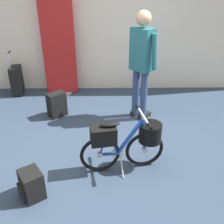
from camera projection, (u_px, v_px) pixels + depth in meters
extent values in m
plane|color=#2D3D51|center=(106.00, 161.00, 3.16)|extent=(6.81, 6.81, 0.00)
cube|color=silver|center=(106.00, 8.00, 4.61)|extent=(6.81, 0.10, 3.07)
cylinder|color=#B7B7BC|center=(63.00, 92.00, 5.04)|extent=(0.36, 0.36, 0.02)
cube|color=#A51E1E|center=(59.00, 46.00, 4.62)|extent=(0.60, 0.02, 1.80)
torus|color=black|center=(144.00, 150.00, 2.99)|extent=(0.46, 0.12, 0.46)
cylinder|color=#B7B7BC|center=(144.00, 150.00, 2.99)|extent=(0.07, 0.06, 0.06)
torus|color=black|center=(100.00, 155.00, 2.90)|extent=(0.46, 0.12, 0.46)
cylinder|color=#B7B7BC|center=(100.00, 155.00, 2.90)|extent=(0.07, 0.06, 0.06)
cylinder|color=#1947B2|center=(109.00, 154.00, 2.92)|extent=(0.21, 0.07, 0.05)
cylinder|color=#1947B2|center=(130.00, 137.00, 2.87)|extent=(0.32, 0.10, 0.45)
cylinder|color=#1947B2|center=(114.00, 140.00, 2.85)|extent=(0.12, 0.06, 0.39)
cylinder|color=#1947B2|center=(109.00, 154.00, 2.92)|extent=(0.20, 0.06, 0.04)
cylinder|color=#1947B2|center=(144.00, 135.00, 2.89)|extent=(0.07, 0.04, 0.42)
cylinder|color=#1947B2|center=(105.00, 141.00, 2.83)|extent=(0.14, 0.04, 0.37)
ellipsoid|color=black|center=(110.00, 124.00, 2.74)|extent=(0.23, 0.13, 0.05)
cylinder|color=#B7B7BC|center=(143.00, 118.00, 2.78)|extent=(0.03, 0.03, 0.04)
cylinder|color=#B7B7BC|center=(143.00, 116.00, 2.77)|extent=(0.10, 0.44, 0.03)
cylinder|color=black|center=(149.00, 126.00, 2.58)|extent=(0.05, 0.09, 0.04)
cylinder|color=black|center=(138.00, 107.00, 2.96)|extent=(0.05, 0.09, 0.04)
cylinder|color=#B7B7BC|center=(117.00, 153.00, 2.94)|extent=(0.14, 0.04, 0.14)
cylinder|color=#B7B7BC|center=(122.00, 166.00, 2.92)|extent=(0.05, 0.19, 0.22)
cylinder|color=black|center=(150.00, 133.00, 2.89)|extent=(0.30, 0.30, 0.22)
cube|color=black|center=(103.00, 135.00, 2.79)|extent=(0.31, 0.24, 0.20)
cylinder|color=navy|center=(144.00, 96.00, 3.95)|extent=(0.11, 0.11, 0.79)
cube|color=black|center=(144.00, 115.00, 4.15)|extent=(0.24, 0.23, 0.07)
cylinder|color=navy|center=(136.00, 93.00, 4.05)|extent=(0.11, 0.11, 0.79)
cube|color=black|center=(137.00, 112.00, 4.25)|extent=(0.24, 0.23, 0.07)
cube|color=#23606B|center=(142.00, 50.00, 3.67)|extent=(0.37, 0.37, 0.61)
cylinder|color=#23606B|center=(154.00, 52.00, 3.55)|extent=(0.12, 0.09, 0.52)
cylinder|color=#23606B|center=(132.00, 47.00, 3.82)|extent=(0.09, 0.12, 0.52)
sphere|color=tan|center=(144.00, 18.00, 3.47)|extent=(0.21, 0.21, 0.21)
cube|color=black|center=(17.00, 80.00, 4.88)|extent=(0.23, 0.38, 0.52)
cylinder|color=#B7B7BC|center=(9.00, 62.00, 4.59)|extent=(0.02, 0.02, 0.28)
cylinder|color=#B7B7BC|center=(12.00, 58.00, 4.79)|extent=(0.02, 0.02, 0.28)
cylinder|color=black|center=(9.00, 52.00, 4.63)|extent=(0.05, 0.23, 0.02)
cylinder|color=black|center=(21.00, 95.00, 4.90)|extent=(0.04, 0.03, 0.04)
cylinder|color=black|center=(23.00, 90.00, 5.12)|extent=(0.04, 0.03, 0.04)
cube|color=black|center=(57.00, 105.00, 4.12)|extent=(0.33, 0.32, 0.40)
cube|color=black|center=(54.00, 106.00, 4.22)|extent=(0.17, 0.15, 0.18)
cube|color=black|center=(32.00, 184.00, 2.59)|extent=(0.30, 0.31, 0.31)
cube|color=black|center=(21.00, 192.00, 2.56)|extent=(0.12, 0.16, 0.13)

